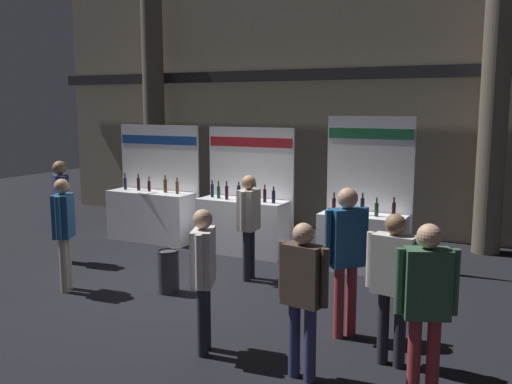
% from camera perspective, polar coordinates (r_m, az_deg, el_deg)
% --- Properties ---
extents(ground_plane, '(27.49, 27.49, 0.00)m').
position_cam_1_polar(ground_plane, '(9.21, -5.21, -8.91)').
color(ground_plane, black).
extents(hall_colonnade, '(13.74, 1.06, 6.25)m').
position_cam_1_polar(hall_colonnade, '(12.86, 5.48, 10.01)').
color(hall_colonnade, gray).
rests_on(hall_colonnade, ground_plane).
extents(exhibitor_booth_0, '(1.93, 0.71, 2.37)m').
position_cam_1_polar(exhibitor_booth_0, '(11.97, -10.39, -1.89)').
color(exhibitor_booth_0, white).
rests_on(exhibitor_booth_0, ground_plane).
extents(exhibitor_booth_1, '(1.79, 0.66, 2.37)m').
position_cam_1_polar(exhibitor_booth_1, '(10.73, -1.25, -2.95)').
color(exhibitor_booth_1, white).
rests_on(exhibitor_booth_1, ground_plane).
extents(exhibitor_booth_2, '(1.51, 0.66, 2.60)m').
position_cam_1_polar(exhibitor_booth_2, '(9.79, 10.70, -4.21)').
color(exhibitor_booth_2, white).
rests_on(exhibitor_booth_2, ground_plane).
extents(trash_bin, '(0.32, 0.32, 0.65)m').
position_cam_1_polar(trash_bin, '(8.66, -8.80, -7.86)').
color(trash_bin, '#38383D').
rests_on(trash_bin, ground_plane).
extents(visitor_0, '(0.61, 0.27, 1.67)m').
position_cam_1_polar(visitor_0, '(6.23, 13.63, -8.20)').
color(visitor_0, '#23232D').
rests_on(visitor_0, ground_plane).
extents(visitor_1, '(0.37, 0.57, 1.65)m').
position_cam_1_polar(visitor_1, '(6.39, -5.31, -7.61)').
color(visitor_1, '#23232D').
rests_on(visitor_1, ground_plane).
extents(visitor_2, '(0.57, 0.28, 1.63)m').
position_cam_1_polar(visitor_2, '(5.79, 4.71, -9.58)').
color(visitor_2, navy).
rests_on(visitor_2, ground_plane).
extents(visitor_3, '(0.54, 0.39, 1.72)m').
position_cam_1_polar(visitor_3, '(5.56, 16.73, -9.95)').
color(visitor_3, maroon).
rests_on(visitor_3, ground_plane).
extents(visitor_4, '(0.42, 0.36, 1.82)m').
position_cam_1_polar(visitor_4, '(10.58, -18.94, -1.01)').
color(visitor_4, navy).
rests_on(visitor_4, ground_plane).
extents(visitor_5, '(0.38, 0.48, 1.71)m').
position_cam_1_polar(visitor_5, '(8.95, -18.74, -3.12)').
color(visitor_5, '#ADA393').
rests_on(visitor_5, ground_plane).
extents(visitor_6, '(0.43, 0.45, 1.83)m').
position_cam_1_polar(visitor_6, '(6.85, 9.06, -5.61)').
color(visitor_6, maroon).
rests_on(visitor_6, ground_plane).
extents(visitor_7, '(0.27, 0.52, 1.69)m').
position_cam_1_polar(visitor_7, '(9.01, -0.73, -2.61)').
color(visitor_7, '#23232D').
rests_on(visitor_7, ground_plane).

